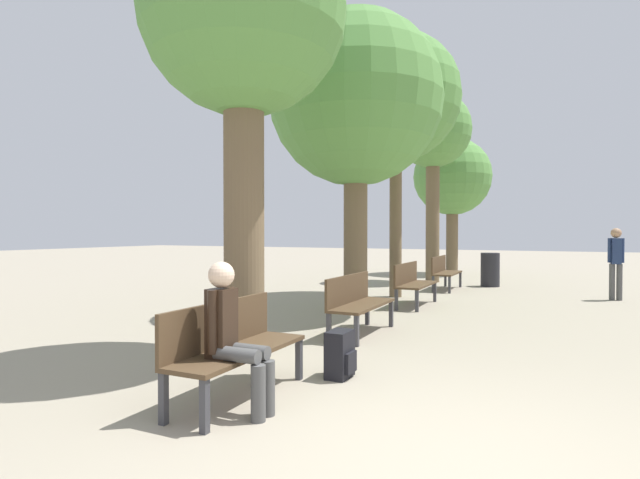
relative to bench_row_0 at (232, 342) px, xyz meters
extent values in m
plane|color=gray|center=(1.96, -0.51, -0.52)|extent=(80.00, 80.00, 0.00)
cube|color=#4C3823|center=(0.10, 0.00, -0.08)|extent=(0.50, 1.63, 0.04)
cube|color=#4C3823|center=(-0.13, 0.00, 0.16)|extent=(0.04, 1.63, 0.43)
cube|color=#38383D|center=(0.30, -0.77, -0.31)|extent=(0.06, 0.06, 0.42)
cube|color=#38383D|center=(0.30, 0.77, -0.31)|extent=(0.06, 0.06, 0.42)
cube|color=#38383D|center=(-0.11, -0.77, -0.31)|extent=(0.06, 0.06, 0.42)
cube|color=#38383D|center=(-0.11, 0.77, -0.31)|extent=(0.06, 0.06, 0.42)
cube|color=#4C3823|center=(0.10, 3.19, -0.08)|extent=(0.50, 1.63, 0.04)
cube|color=#4C3823|center=(-0.13, 3.19, 0.16)|extent=(0.04, 1.63, 0.43)
cube|color=#38383D|center=(0.30, 2.42, -0.31)|extent=(0.06, 0.06, 0.42)
cube|color=#38383D|center=(0.30, 3.97, -0.31)|extent=(0.06, 0.06, 0.42)
cube|color=#38383D|center=(-0.11, 2.42, -0.31)|extent=(0.06, 0.06, 0.42)
cube|color=#38383D|center=(-0.11, 3.97, -0.31)|extent=(0.06, 0.06, 0.42)
cube|color=#4C3823|center=(0.10, 6.39, -0.08)|extent=(0.50, 1.63, 0.04)
cube|color=#4C3823|center=(-0.13, 6.39, 0.16)|extent=(0.04, 1.63, 0.43)
cube|color=#38383D|center=(0.30, 5.62, -0.31)|extent=(0.06, 0.06, 0.42)
cube|color=#38383D|center=(0.30, 7.16, -0.31)|extent=(0.06, 0.06, 0.42)
cube|color=#38383D|center=(-0.11, 5.62, -0.31)|extent=(0.06, 0.06, 0.42)
cube|color=#38383D|center=(-0.11, 7.16, -0.31)|extent=(0.06, 0.06, 0.42)
cube|color=#4C3823|center=(0.10, 9.58, -0.08)|extent=(0.50, 1.63, 0.04)
cube|color=#4C3823|center=(-0.13, 9.58, 0.16)|extent=(0.04, 1.63, 0.43)
cube|color=#38383D|center=(0.30, 8.81, -0.31)|extent=(0.06, 0.06, 0.42)
cube|color=#38383D|center=(0.30, 10.36, -0.31)|extent=(0.06, 0.06, 0.42)
cube|color=#38383D|center=(-0.11, 8.81, -0.31)|extent=(0.06, 0.06, 0.42)
cube|color=#38383D|center=(-0.11, 10.36, -0.31)|extent=(0.06, 0.06, 0.42)
cylinder|color=brown|center=(-0.73, 1.29, 1.25)|extent=(0.49, 0.49, 3.53)
sphere|color=#568E42|center=(-0.73, 1.29, 3.71)|extent=(2.52, 2.52, 2.52)
cylinder|color=brown|center=(-0.73, 5.01, 1.06)|extent=(0.45, 0.45, 3.15)
sphere|color=#568E42|center=(-0.73, 5.01, 3.54)|extent=(3.28, 3.28, 3.28)
cylinder|color=brown|center=(-0.73, 7.61, 1.42)|extent=(0.29, 0.29, 3.88)
sphere|color=#568E42|center=(-0.73, 7.61, 4.20)|extent=(3.04, 3.04, 3.04)
cylinder|color=brown|center=(-0.73, 11.48, 1.50)|extent=(0.41, 0.41, 4.03)
sphere|color=#568E42|center=(-0.73, 11.48, 4.15)|extent=(2.33, 2.33, 2.33)
cylinder|color=brown|center=(-0.73, 14.62, 0.87)|extent=(0.42, 0.42, 2.78)
sphere|color=#568E42|center=(-0.73, 14.62, 3.03)|extent=(2.79, 2.79, 2.79)
cylinder|color=#4C4C4C|center=(0.33, -0.39, 0.00)|extent=(0.42, 0.12, 0.12)
cylinder|color=#4C4C4C|center=(0.54, -0.39, -0.29)|extent=(0.12, 0.12, 0.46)
cylinder|color=#4C4C4C|center=(0.33, -0.24, 0.00)|extent=(0.42, 0.12, 0.12)
cylinder|color=#4C4C4C|center=(0.54, -0.24, -0.29)|extent=(0.12, 0.12, 0.46)
cube|color=black|center=(0.12, -0.31, 0.24)|extent=(0.19, 0.23, 0.59)
cylinder|color=black|center=(0.12, -0.44, 0.27)|extent=(0.09, 0.09, 0.53)
cylinder|color=black|center=(0.12, -0.19, 0.27)|extent=(0.09, 0.09, 0.53)
sphere|color=beige|center=(0.12, -0.31, 0.66)|extent=(0.23, 0.23, 0.23)
cube|color=black|center=(0.66, 1.02, -0.27)|extent=(0.22, 0.34, 0.50)
cube|color=black|center=(0.78, 1.02, -0.34)|extent=(0.04, 0.24, 0.22)
cylinder|color=#4C4C4C|center=(3.85, 9.16, -0.11)|extent=(0.12, 0.12, 0.82)
cylinder|color=#4C4C4C|center=(4.00, 9.16, -0.11)|extent=(0.12, 0.12, 0.82)
cube|color=navy|center=(3.92, 9.16, 0.59)|extent=(0.22, 0.24, 0.58)
cylinder|color=navy|center=(3.80, 9.16, 0.61)|extent=(0.09, 0.09, 0.55)
cylinder|color=navy|center=(4.05, 9.16, 0.61)|extent=(0.09, 0.09, 0.55)
sphere|color=#A37A5B|center=(3.92, 9.16, 1.00)|extent=(0.22, 0.22, 0.22)
cylinder|color=#232328|center=(1.03, 10.91, -0.04)|extent=(0.52, 0.52, 0.95)
camera|label=1|loc=(2.73, -3.81, 1.03)|focal=28.00mm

